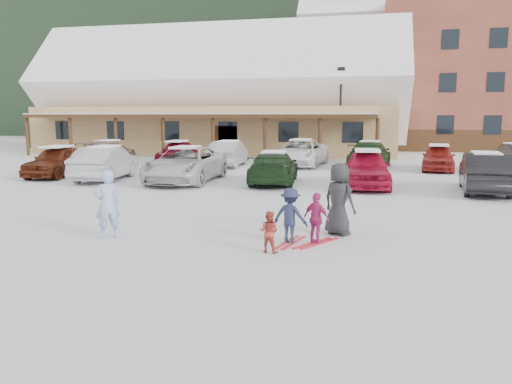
% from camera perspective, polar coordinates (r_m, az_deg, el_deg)
% --- Properties ---
extents(ground, '(160.00, 160.00, 0.00)m').
position_cam_1_polar(ground, '(12.37, -2.40, -5.23)').
color(ground, silver).
rests_on(ground, ground).
extents(forested_hillside, '(300.00, 70.00, 38.00)m').
position_cam_1_polar(forested_hillside, '(97.94, 11.39, 18.08)').
color(forested_hillside, black).
rests_on(forested_hillside, ground).
extents(day_lodge, '(29.12, 12.50, 10.38)m').
position_cam_1_polar(day_lodge, '(41.37, -4.32, 10.12)').
color(day_lodge, tan).
rests_on(day_lodge, ground).
extents(alpine_hotel, '(31.48, 14.01, 21.48)m').
position_cam_1_polar(alpine_hotel, '(51.10, 26.18, 14.28)').
color(alpine_hotel, brown).
rests_on(alpine_hotel, ground).
extents(lamp_post, '(0.50, 0.25, 6.20)m').
position_cam_1_polar(lamp_post, '(35.33, 9.62, 9.53)').
color(lamp_post, black).
rests_on(lamp_post, ground).
extents(conifer_0, '(4.40, 4.40, 10.20)m').
position_cam_1_polar(conifer_0, '(50.85, -22.63, 11.20)').
color(conifer_0, black).
rests_on(conifer_0, ground).
extents(conifer_2, '(5.28, 5.28, 12.24)m').
position_cam_1_polar(conifer_2, '(63.12, -19.30, 11.83)').
color(conifer_2, black).
rests_on(conifer_2, ground).
extents(conifer_3, '(3.96, 3.96, 9.18)m').
position_cam_1_polar(conifer_3, '(55.68, 16.04, 10.68)').
color(conifer_3, black).
rests_on(conifer_3, ground).
extents(adult_skier, '(0.72, 0.71, 1.68)m').
position_cam_1_polar(adult_skier, '(12.68, -16.63, -1.35)').
color(adult_skier, '#9CB1E3').
rests_on(adult_skier, ground).
extents(toddler_red, '(0.51, 0.43, 0.93)m').
position_cam_1_polar(toddler_red, '(10.97, 1.48, -4.56)').
color(toddler_red, '#AE382D').
rests_on(toddler_red, ground).
extents(child_navy, '(0.94, 0.67, 1.31)m').
position_cam_1_polar(child_navy, '(11.73, 3.95, -2.73)').
color(child_navy, '#1F2746').
rests_on(child_navy, ground).
extents(skis_child_navy, '(0.52, 1.41, 0.03)m').
position_cam_1_polar(skis_child_navy, '(11.87, 3.91, -5.77)').
color(skis_child_navy, red).
rests_on(skis_child_navy, ground).
extents(child_magenta, '(0.76, 0.63, 1.22)m').
position_cam_1_polar(child_magenta, '(11.73, 6.93, -3.02)').
color(child_magenta, '#BF2972').
rests_on(child_magenta, ground).
extents(skis_child_magenta, '(0.90, 1.30, 0.03)m').
position_cam_1_polar(skis_child_magenta, '(11.86, 6.88, -5.83)').
color(skis_child_magenta, red).
rests_on(skis_child_magenta, ground).
extents(bystander_dark, '(1.06, 0.97, 1.82)m').
position_cam_1_polar(bystander_dark, '(12.65, 9.47, -0.81)').
color(bystander_dark, '#262629').
rests_on(bystander_dark, ground).
extents(parked_car_0, '(2.08, 4.46, 1.48)m').
position_cam_1_polar(parked_car_0, '(26.28, -21.74, 3.27)').
color(parked_car_0, '#5C2211').
rests_on(parked_car_0, ground).
extents(parked_car_1, '(2.29, 4.93, 1.56)m').
position_cam_1_polar(parked_car_1, '(24.10, -16.83, 3.17)').
color(parked_car_1, '#AEADB2').
rests_on(parked_car_1, ground).
extents(parked_car_2, '(2.76, 5.73, 1.57)m').
position_cam_1_polar(parked_car_2, '(22.68, -8.04, 3.14)').
color(parked_car_2, silver).
rests_on(parked_car_2, ground).
extents(parked_car_3, '(2.38, 4.96, 1.39)m').
position_cam_1_polar(parked_car_3, '(21.94, 2.05, 2.80)').
color(parked_car_3, black).
rests_on(parked_car_3, ground).
extents(parked_car_4, '(2.04, 4.64, 1.55)m').
position_cam_1_polar(parked_car_4, '(21.30, 12.55, 2.63)').
color(parked_car_4, '#AE1132').
rests_on(parked_car_4, ground).
extents(parked_car_5, '(2.10, 4.83, 1.54)m').
position_cam_1_polar(parked_car_5, '(21.31, 24.69, 2.02)').
color(parked_car_5, black).
rests_on(parked_car_5, ground).
extents(parked_car_7, '(2.07, 4.91, 1.41)m').
position_cam_1_polar(parked_car_7, '(32.72, -16.62, 4.45)').
color(parked_car_7, gray).
rests_on(parked_car_7, ground).
extents(parked_car_8, '(1.65, 4.07, 1.38)m').
position_cam_1_polar(parked_car_8, '(31.57, -9.02, 4.53)').
color(parked_car_8, maroon).
rests_on(parked_car_8, ground).
extents(parked_car_9, '(1.83, 4.59, 1.49)m').
position_cam_1_polar(parked_car_9, '(29.23, -3.15, 4.39)').
color(parked_car_9, '#AAABAF').
rests_on(parked_car_9, ground).
extents(parked_car_10, '(3.08, 5.82, 1.56)m').
position_cam_1_polar(parked_car_10, '(29.61, 5.10, 4.50)').
color(parked_car_10, white).
rests_on(parked_car_10, ground).
extents(parked_car_11, '(2.61, 5.40, 1.52)m').
position_cam_1_polar(parked_car_11, '(29.04, 12.84, 4.18)').
color(parked_car_11, '#193915').
rests_on(parked_car_11, ground).
extents(parked_car_12, '(2.10, 4.24, 1.39)m').
position_cam_1_polar(parked_car_12, '(28.78, 20.11, 3.70)').
color(parked_car_12, '#A12621').
rests_on(parked_car_12, ground).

